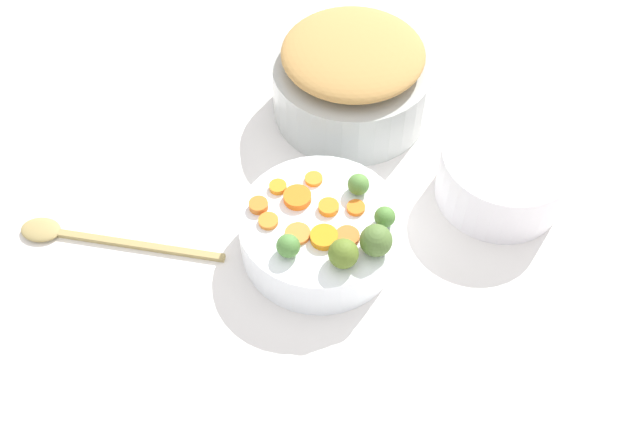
{
  "coord_description": "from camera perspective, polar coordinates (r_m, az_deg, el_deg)",
  "views": [
    {
      "loc": [
        0.47,
        0.27,
        0.87
      ],
      "look_at": [
        -0.03,
        -0.03,
        0.1
      ],
      "focal_mm": 39.97,
      "sensor_mm": 36.0,
      "label": 1
    }
  ],
  "objects": [
    {
      "name": "carrot_slice_0",
      "position": [
        0.96,
        -1.79,
        -1.67
      ],
      "size": [
        0.05,
        0.05,
        0.01
      ],
      "primitive_type": "cylinder",
      "rotation": [
        0.0,
        0.0,
        4.21
      ],
      "color": "orange",
      "rests_on": "serving_bowl_carrots"
    },
    {
      "name": "carrot_slice_1",
      "position": [
        0.98,
        2.89,
        0.42
      ],
      "size": [
        0.04,
        0.04,
        0.01
      ],
      "primitive_type": "cylinder",
      "rotation": [
        0.0,
        0.0,
        2.29
      ],
      "color": "orange",
      "rests_on": "serving_bowl_carrots"
    },
    {
      "name": "carrot_slice_3",
      "position": [
        0.97,
        -4.16,
        -0.65
      ],
      "size": [
        0.04,
        0.04,
        0.01
      ],
      "primitive_type": "cylinder",
      "rotation": [
        0.0,
        0.0,
        5.4
      ],
      "color": "orange",
      "rests_on": "serving_bowl_carrots"
    },
    {
      "name": "brussels_sprout_4",
      "position": [
        0.93,
        4.51,
        -2.21
      ],
      "size": [
        0.04,
        0.04,
        0.04
      ],
      "primitive_type": "sphere",
      "color": "#527234",
      "rests_on": "serving_bowl_carrots"
    },
    {
      "name": "casserole_dish",
      "position": [
        1.09,
        14.41,
        2.97
      ],
      "size": [
        0.19,
        0.19,
        0.09
      ],
      "primitive_type": "cylinder",
      "color": "white",
      "rests_on": "tabletop"
    },
    {
      "name": "carrot_slice_8",
      "position": [
        1.02,
        -0.51,
        2.74
      ],
      "size": [
        0.03,
        0.03,
        0.01
      ],
      "primitive_type": "cylinder",
      "rotation": [
        0.0,
        0.0,
        6.03
      ],
      "color": "orange",
      "rests_on": "serving_bowl_carrots"
    },
    {
      "name": "brussels_sprout_3",
      "position": [
        0.92,
        1.89,
        -3.26
      ],
      "size": [
        0.04,
        0.04,
        0.04
      ],
      "primitive_type": "sphere",
      "color": "#5B7526",
      "rests_on": "serving_bowl_carrots"
    },
    {
      "name": "carrot_slice_6",
      "position": [
        0.95,
        2.2,
        -1.92
      ],
      "size": [
        0.04,
        0.04,
        0.01
      ],
      "primitive_type": "cylinder",
      "rotation": [
        0.0,
        0.0,
        0.09
      ],
      "color": "orange",
      "rests_on": "serving_bowl_carrots"
    },
    {
      "name": "serving_bowl_carrots",
      "position": [
        1.01,
        0.0,
        -1.57
      ],
      "size": [
        0.23,
        0.23,
        0.07
      ],
      "primitive_type": "cylinder",
      "color": "white",
      "rests_on": "tabletop"
    },
    {
      "name": "carrot_slice_4",
      "position": [
        0.98,
        0.69,
        0.47
      ],
      "size": [
        0.04,
        0.04,
        0.01
      ],
      "primitive_type": "cylinder",
      "rotation": [
        0.0,
        0.0,
        0.35
      ],
      "color": "orange",
      "rests_on": "serving_bowl_carrots"
    },
    {
      "name": "wooden_spoon",
      "position": [
        1.1,
        -18.64,
        -1.75
      ],
      "size": [
        0.13,
        0.3,
        0.01
      ],
      "color": "tan",
      "rests_on": "tabletop"
    },
    {
      "name": "brussels_sprout_0",
      "position": [
        0.93,
        -2.56,
        -2.65
      ],
      "size": [
        0.03,
        0.03,
        0.03
      ],
      "primitive_type": "sphere",
      "color": "#4E843A",
      "rests_on": "serving_bowl_carrots"
    },
    {
      "name": "metal_pot",
      "position": [
        1.18,
        2.54,
        10.01
      ],
      "size": [
        0.26,
        0.26,
        0.1
      ],
      "primitive_type": "cylinder",
      "color": "#B8BDB9",
      "rests_on": "tabletop"
    },
    {
      "name": "carrot_slice_7",
      "position": [
        0.95,
        0.28,
        -2.01
      ],
      "size": [
        0.05,
        0.05,
        0.01
      ],
      "primitive_type": "cylinder",
      "rotation": [
        0.0,
        0.0,
        5.95
      ],
      "color": "orange",
      "rests_on": "serving_bowl_carrots"
    },
    {
      "name": "carrot_slice_5",
      "position": [
        1.01,
        -3.39,
        2.1
      ],
      "size": [
        0.03,
        0.03,
        0.01
      ],
      "primitive_type": "cylinder",
      "rotation": [
        0.0,
        0.0,
        0.43
      ],
      "color": "orange",
      "rests_on": "serving_bowl_carrots"
    },
    {
      "name": "stuffing_mound",
      "position": [
        1.13,
        2.67,
        12.7
      ],
      "size": [
        0.23,
        0.23,
        0.05
      ],
      "primitive_type": "ellipsoid",
      "color": "tan",
      "rests_on": "metal_pot"
    },
    {
      "name": "brussels_sprout_2",
      "position": [
        0.96,
        5.21,
        -0.3
      ],
      "size": [
        0.03,
        0.03,
        0.03
      ],
      "primitive_type": "sphere",
      "color": "#4F8336",
      "rests_on": "serving_bowl_carrots"
    },
    {
      "name": "brussels_sprout_1",
      "position": [
        0.99,
        3.1,
        2.3
      ],
      "size": [
        0.03,
        0.03,
        0.03
      ],
      "primitive_type": "sphere",
      "color": "#57893C",
      "rests_on": "serving_bowl_carrots"
    },
    {
      "name": "tabletop",
      "position": [
        1.02,
        0.6,
        -4.89
      ],
      "size": [
        2.4,
        2.4,
        0.02
      ],
      "primitive_type": "cube",
      "color": "white",
      "rests_on": "ground"
    },
    {
      "name": "carrot_slice_2",
      "position": [
        0.99,
        -1.82,
        1.26
      ],
      "size": [
        0.05,
        0.05,
        0.01
      ],
      "primitive_type": "cylinder",
      "rotation": [
        0.0,
        0.0,
        5.2
      ],
      "color": "orange",
      "rests_on": "serving_bowl_carrots"
    },
    {
      "name": "carrot_slice_9",
      "position": [
        0.99,
        -4.8,
        0.8
      ],
      "size": [
        0.04,
        0.04,
        0.01
      ],
      "primitive_type": "cylinder",
      "rotation": [
        0.0,
        0.0,
        2.31
      ],
      "color": "orange",
      "rests_on": "serving_bowl_carrots"
    }
  ]
}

